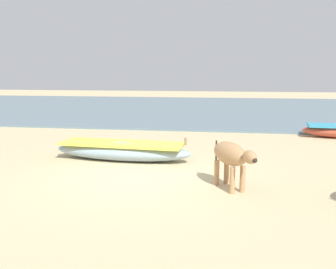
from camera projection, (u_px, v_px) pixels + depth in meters
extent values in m
plane|color=#CCB789|center=(139.00, 177.00, 8.89)|extent=(80.00, 80.00, 0.00)
cube|color=slate|center=(198.00, 108.00, 25.41)|extent=(60.00, 20.00, 0.08)
ellipsoid|color=#8CA5B7|center=(122.00, 151.00, 10.55)|extent=(4.01, 1.33, 0.51)
cube|color=#EAD84C|center=(122.00, 144.00, 10.51)|extent=(3.54, 1.27, 0.07)
cube|color=olive|center=(132.00, 147.00, 10.46)|extent=(0.18, 0.89, 0.04)
cylinder|color=olive|center=(186.00, 141.00, 10.08)|extent=(0.06, 0.06, 0.20)
ellipsoid|color=tan|center=(230.00, 153.00, 7.88)|extent=(0.95, 1.18, 0.49)
ellipsoid|color=tan|center=(250.00, 157.00, 7.19)|extent=(0.38, 0.43, 0.26)
sphere|color=#2D2119|center=(255.00, 160.00, 7.05)|extent=(0.14, 0.14, 0.10)
cylinder|color=tan|center=(242.00, 179.00, 7.71)|extent=(0.11, 0.11, 0.56)
cylinder|color=tan|center=(232.00, 180.00, 7.62)|extent=(0.11, 0.11, 0.56)
cylinder|color=tan|center=(226.00, 171.00, 8.30)|extent=(0.11, 0.11, 0.56)
cylinder|color=tan|center=(217.00, 173.00, 8.22)|extent=(0.11, 0.11, 0.56)
cylinder|color=#2D2119|center=(216.00, 150.00, 8.43)|extent=(0.04, 0.04, 0.46)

